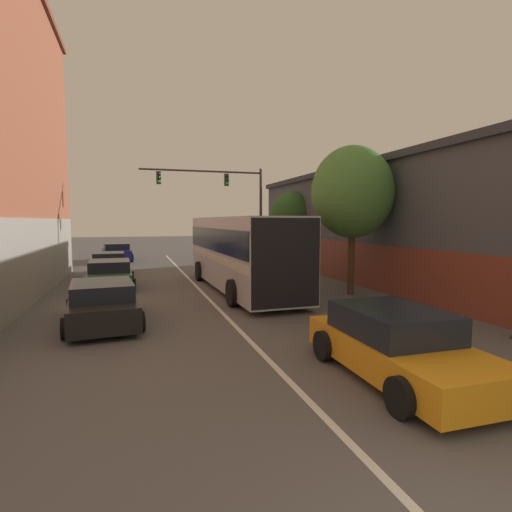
{
  "coord_description": "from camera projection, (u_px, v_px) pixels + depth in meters",
  "views": [
    {
      "loc": [
        -2.84,
        -1.62,
        3.11
      ],
      "look_at": [
        1.96,
        13.87,
        1.67
      ],
      "focal_mm": 28.0,
      "sensor_mm": 36.0,
      "label": 1
    }
  ],
  "objects": [
    {
      "name": "hatchback_foreground",
      "position": [
        397.0,
        345.0,
        7.89
      ],
      "size": [
        2.2,
        4.4,
        1.36
      ],
      "rotation": [
        0.0,
        0.0,
        1.56
      ],
      "color": "orange",
      "rests_on": "ground_plane"
    },
    {
      "name": "parked_car_left_near",
      "position": [
        116.0,
        252.0,
        30.97
      ],
      "size": [
        2.53,
        4.68,
        1.37
      ],
      "rotation": [
        0.0,
        0.0,
        1.68
      ],
      "color": "navy",
      "rests_on": "ground_plane"
    },
    {
      "name": "lane_center_line",
      "position": [
        206.0,
        297.0,
        16.35
      ],
      "size": [
        0.14,
        40.81,
        0.01
      ],
      "color": "silver",
      "rests_on": "ground_plane"
    },
    {
      "name": "parked_car_left_mid",
      "position": [
        102.0,
        303.0,
        12.03
      ],
      "size": [
        2.42,
        4.59,
        1.3
      ],
      "rotation": [
        0.0,
        0.0,
        1.66
      ],
      "color": "black",
      "rests_on": "ground_plane"
    },
    {
      "name": "street_tree_near",
      "position": [
        353.0,
        192.0,
        16.53
      ],
      "size": [
        3.46,
        3.11,
        6.2
      ],
      "color": "#4C3823",
      "rests_on": "ground_plane"
    },
    {
      "name": "traffic_signal_gantry",
      "position": [
        227.0,
        195.0,
        26.79
      ],
      "size": [
        8.15,
        0.36,
        6.66
      ],
      "color": "#333338",
      "rests_on": "ground_plane"
    },
    {
      "name": "street_tree_far",
      "position": [
        291.0,
        216.0,
        25.68
      ],
      "size": [
        2.82,
        2.54,
        4.98
      ],
      "color": "#3D2D1E",
      "rests_on": "ground_plane"
    },
    {
      "name": "building_right_storefront",
      "position": [
        427.0,
        221.0,
        21.38
      ],
      "size": [
        10.02,
        24.67,
        5.91
      ],
      "color": "#4C515B",
      "rests_on": "ground_plane"
    },
    {
      "name": "bus",
      "position": [
        240.0,
        249.0,
        17.84
      ],
      "size": [
        2.95,
        10.79,
        3.26
      ],
      "rotation": [
        0.0,
        0.0,
        1.59
      ],
      "color": "#B7B7BC",
      "rests_on": "ground_plane"
    },
    {
      "name": "parked_car_left_distant",
      "position": [
        110.0,
        275.0,
        18.46
      ],
      "size": [
        2.26,
        4.29,
        1.3
      ],
      "rotation": [
        0.0,
        0.0,
        1.6
      ],
      "color": "#285633",
      "rests_on": "ground_plane"
    },
    {
      "name": "parked_car_left_far",
      "position": [
        109.0,
        263.0,
        23.34
      ],
      "size": [
        2.29,
        4.03,
        1.27
      ],
      "rotation": [
        0.0,
        0.0,
        1.63
      ],
      "color": "silver",
      "rests_on": "ground_plane"
    }
  ]
}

